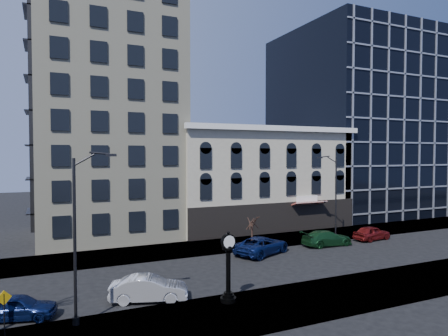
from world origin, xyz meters
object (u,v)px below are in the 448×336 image
warning_sign (4,305)px  car_near_a (18,307)px  street_lamp_near (88,192)px  car_near_b (149,288)px  street_clock (228,270)px

warning_sign → car_near_a: 2.62m
street_lamp_near → car_near_b: (3.79, 2.18, -6.44)m
car_near_a → street_lamp_near: bearing=-108.4°
street_clock → car_near_b: street_clock is taller
street_clock → car_near_a: street_clock is taller
warning_sign → car_near_b: 8.16m
warning_sign → car_near_b: (7.83, 2.11, -0.93)m
car_near_b → warning_sign: bearing=123.2°
car_near_b → street_clock: bearing=-101.1°
street_lamp_near → car_near_a: size_ratio=2.30×
street_lamp_near → car_near_b: 7.79m
street_lamp_near → warning_sign: street_lamp_near is taller
street_clock → car_near_a: 12.09m
street_clock → street_lamp_near: 9.64m
car_near_a → car_near_b: bearing=-76.0°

